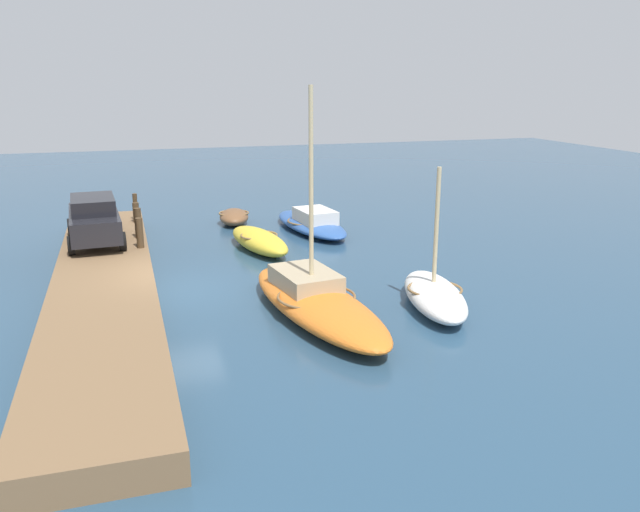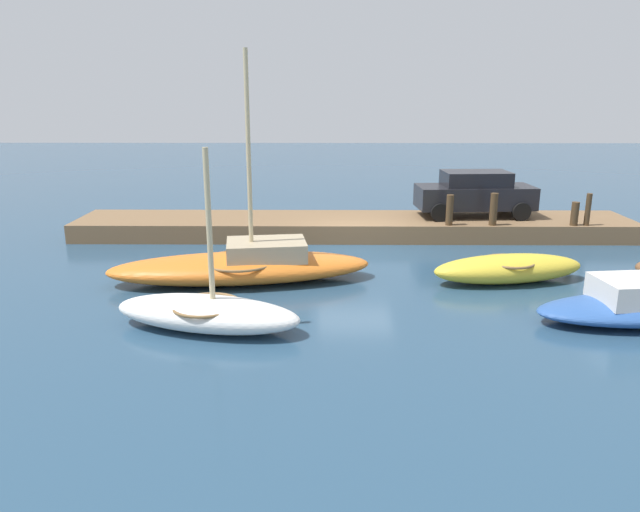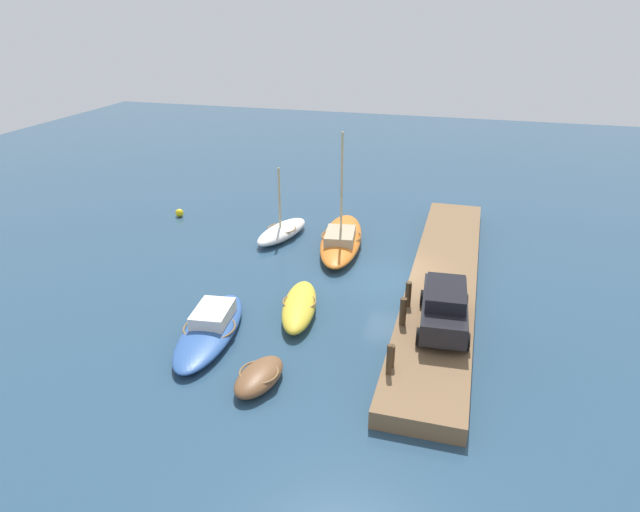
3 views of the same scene
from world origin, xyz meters
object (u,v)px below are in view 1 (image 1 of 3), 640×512
Objects in this scene: sailboat_orange at (315,300)px; motorboat_blue at (312,223)px; mooring_post_east at (140,233)px; dinghy_brown at (234,217)px; mooring_post_mid_east at (138,223)px; mooring_post_mid_west at (136,212)px; rowboat_white at (435,295)px; mooring_post_west at (135,207)px; rowboat_yellow at (259,240)px; parked_car at (94,219)px.

sailboat_orange reaches higher than motorboat_blue.
motorboat_blue is at bearing 114.76° from mooring_post_east.
dinghy_brown is 2.48× the size of mooring_post_east.
mooring_post_mid_east is 1.48m from mooring_post_east.
dinghy_brown is (-12.03, -0.13, -0.13)m from sailboat_orange.
mooring_post_mid_west is 4.24m from mooring_post_east.
sailboat_orange is 1.65× the size of rowboat_white.
mooring_post_west is (-11.46, -7.71, 0.80)m from rowboat_white.
rowboat_yellow is 1.05× the size of parked_car.
mooring_post_west reaches higher than dinghy_brown.
mooring_post_west is 0.26× the size of parked_car.
sailboat_orange is at bearing 28.50° from mooring_post_mid_east.
motorboat_blue reaches higher than rowboat_yellow.
motorboat_blue is 7.35m from mooring_post_mid_east.
rowboat_yellow is at bearing 47.91° from mooring_post_west.
parked_car reaches higher than motorboat_blue.
dinghy_brown is at bearing 172.61° from sailboat_orange.
rowboat_yellow is 7.24m from sailboat_orange.
sailboat_orange is 9.19× the size of mooring_post_mid_west.
motorboat_blue is 1.39× the size of parked_car.
mooring_post_mid_east reaches higher than mooring_post_east.
sailboat_orange is at bearing -22.78° from motorboat_blue.
mooring_post_mid_west is (-10.69, -4.31, 0.58)m from sailboat_orange.
rowboat_white is at bearing 48.60° from mooring_post_east.
mooring_post_west is (-1.40, -7.08, 0.82)m from motorboat_blue.
rowboat_yellow is 4.80m from dinghy_brown.
mooring_post_east is at bearing 0.00° from mooring_post_west.
mooring_post_east is (1.48, 0.00, -0.03)m from mooring_post_mid_east.
mooring_post_mid_east reaches higher than rowboat_yellow.
dinghy_brown is 4.45m from mooring_post_mid_west.
parked_car is (-7.98, -9.18, 1.11)m from rowboat_white.
mooring_post_mid_west is (0.43, 0.00, -0.15)m from mooring_post_west.
rowboat_white reaches higher than mooring_post_west.
motorboat_blue is (-9.72, 2.78, -0.10)m from sailboat_orange.
mooring_post_east reaches higher than motorboat_blue.
rowboat_white reaches higher than motorboat_blue.
dinghy_brown is at bearing -150.75° from rowboat_white.
mooring_post_mid_west is at bearing -166.05° from sailboat_orange.
parked_car is at bearing -150.86° from sailboat_orange.
sailboat_orange reaches higher than mooring_post_east.
mooring_post_mid_west is (-11.03, -7.71, 0.65)m from rowboat_white.
motorboat_blue is (-2.48, 2.79, -0.02)m from rowboat_yellow.
motorboat_blue is (2.32, 2.91, 0.03)m from dinghy_brown.
mooring_post_west is at bearing 180.00° from mooring_post_mid_east.
dinghy_brown is 3.72m from motorboat_blue.
mooring_post_east reaches higher than dinghy_brown.
mooring_post_west is 3.18m from mooring_post_mid_east.
rowboat_white is 12.87m from dinghy_brown.
rowboat_white is at bearing -3.29° from motorboat_blue.
rowboat_white is at bearing 76.23° from sailboat_orange.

